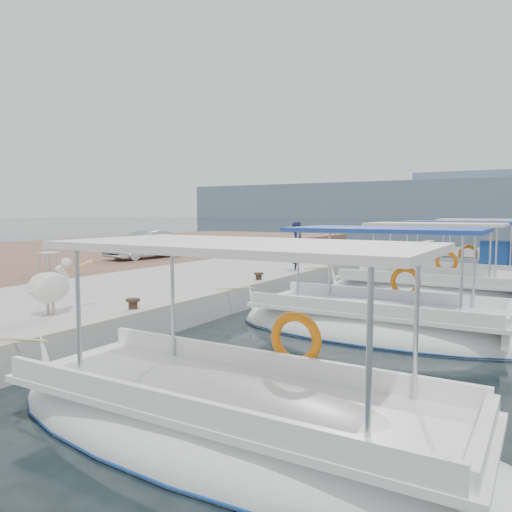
# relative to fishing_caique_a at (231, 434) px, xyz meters

# --- Properties ---
(ground) EXTENTS (400.00, 400.00, 0.00)m
(ground) POSITION_rel_fishing_caique_a_xyz_m (-3.83, 6.31, -0.13)
(ground) COLOR black
(ground) RESTS_ON ground
(concrete_quay) EXTENTS (6.00, 40.00, 0.50)m
(concrete_quay) POSITION_rel_fishing_caique_a_xyz_m (-6.83, 11.31, 0.12)
(concrete_quay) COLOR #A3A39D
(concrete_quay) RESTS_ON ground
(quay_curb) EXTENTS (0.44, 40.00, 0.12)m
(quay_curb) POSITION_rel_fishing_caique_a_xyz_m (-4.05, 11.31, 0.43)
(quay_curb) COLOR #ABA798
(quay_curb) RESTS_ON concrete_quay
(cobblestone_strip) EXTENTS (4.00, 40.00, 0.50)m
(cobblestone_strip) POSITION_rel_fishing_caique_a_xyz_m (-11.83, 11.31, 0.12)
(cobblestone_strip) COLOR brown
(cobblestone_strip) RESTS_ON ground
(land_backing) EXTENTS (16.00, 60.00, 0.48)m
(land_backing) POSITION_rel_fishing_caique_a_xyz_m (-21.83, 11.31, 0.11)
(land_backing) COLOR brown
(land_backing) RESTS_ON ground
(fishing_caique_a) EXTENTS (6.47, 2.13, 2.83)m
(fishing_caique_a) POSITION_rel_fishing_caique_a_xyz_m (0.00, 0.00, 0.00)
(fishing_caique_a) COLOR white
(fishing_caique_a) RESTS_ON ground
(fishing_caique_b) EXTENTS (6.31, 2.32, 2.83)m
(fishing_caique_b) POSITION_rel_fishing_caique_a_xyz_m (-0.08, 5.66, -0.00)
(fishing_caique_b) COLOR white
(fishing_caique_b) RESTS_ON ground
(fishing_caique_c) EXTENTS (6.27, 2.44, 2.83)m
(fishing_caique_c) POSITION_rel_fishing_caique_a_xyz_m (-0.10, 10.85, -0.00)
(fishing_caique_c) COLOR white
(fishing_caique_c) RESTS_ON ground
(fishing_caique_d) EXTENTS (6.63, 2.25, 2.83)m
(fishing_caique_d) POSITION_rel_fishing_caique_a_xyz_m (0.18, 14.40, 0.07)
(fishing_caique_d) COLOR white
(fishing_caique_d) RESTS_ON ground
(fishing_caique_e) EXTENTS (7.02, 2.41, 2.83)m
(fishing_caique_e) POSITION_rel_fishing_caique_a_xyz_m (0.27, 20.99, -0.00)
(fishing_caique_e) COLOR white
(fishing_caique_e) RESTS_ON ground
(mooring_bollards) EXTENTS (0.28, 20.28, 0.33)m
(mooring_bollards) POSITION_rel_fishing_caique_a_xyz_m (-4.18, 7.81, 0.57)
(mooring_bollards) COLOR black
(mooring_bollards) RESTS_ON concrete_quay
(pelican) EXTENTS (0.54, 1.43, 1.11)m
(pelican) POSITION_rel_fishing_caique_a_xyz_m (-5.57, 2.00, 0.95)
(pelican) COLOR tan
(pelican) RESTS_ON concrete_quay
(fisherman) EXTENTS (0.53, 0.70, 1.72)m
(fisherman) POSITION_rel_fishing_caique_a_xyz_m (-4.43, 10.92, 1.24)
(fisherman) COLOR black
(fisherman) RESTS_ON concrete_quay
(parked_car) EXTENTS (1.78, 3.87, 1.23)m
(parked_car) POSITION_rel_fishing_caique_a_xyz_m (-12.51, 12.18, 0.99)
(parked_car) COLOR #A4B1BC
(parked_car) RESTS_ON cobblestone_strip
(folding_table) EXTENTS (0.55, 0.55, 0.73)m
(folding_table) POSITION_rel_fishing_caique_a_xyz_m (-11.32, 6.27, 0.90)
(folding_table) COLOR silver
(folding_table) RESTS_ON cobblestone_strip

